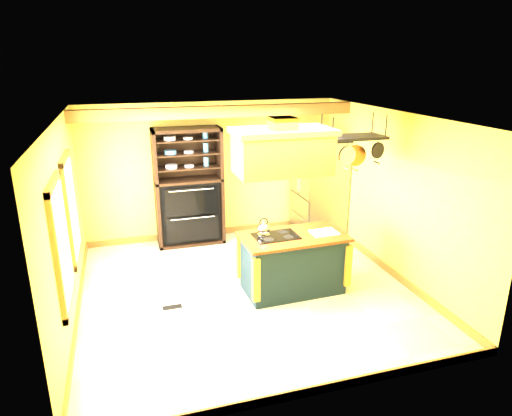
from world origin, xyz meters
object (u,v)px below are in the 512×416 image
kitchen_island (292,262)px  refrigerator (319,189)px  range_hood (282,150)px  pot_rack (353,143)px  hutch (189,199)px

kitchen_island → refrigerator: 2.55m
kitchen_island → range_hood: size_ratio=1.15×
range_hood → pot_rack: size_ratio=1.42×
refrigerator → pot_rack: bearing=-102.3°
kitchen_island → pot_rack: (0.91, 0.00, 1.81)m
range_hood → hutch: (-1.01, 2.45, -1.37)m
refrigerator → hutch: hutch is taller
pot_rack → hutch: 3.52m
range_hood → pot_rack: 1.10m
hutch → kitchen_island: bearing=-63.8°
kitchen_island → pot_rack: size_ratio=1.63×
hutch → refrigerator: bearing=-7.9°
pot_rack → hutch: bearing=130.8°
pot_rack → refrigerator: (0.46, 2.09, -1.32)m
kitchen_island → hutch: bearing=114.2°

